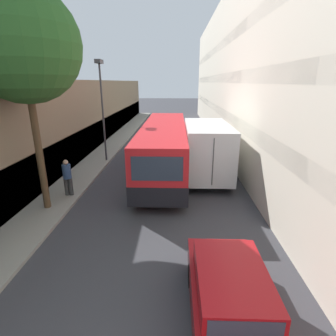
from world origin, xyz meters
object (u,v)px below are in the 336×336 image
(car_hatchback, at_px, (231,301))
(street_tree_left, at_px, (22,45))
(bus, at_px, (164,147))
(pedestrian, at_px, (67,176))
(street_lamp, at_px, (101,92))
(box_truck, at_px, (205,147))

(car_hatchback, xyz_separation_m, street_tree_left, (-6.79, 5.54, 5.81))
(bus, xyz_separation_m, street_tree_left, (-4.82, -5.42, 5.00))
(bus, relative_size, pedestrian, 6.81)
(car_hatchback, height_order, pedestrian, pedestrian)
(pedestrian, xyz_separation_m, street_lamp, (0.27, 5.86, 3.59))
(pedestrian, distance_m, street_lamp, 6.88)
(bus, xyz_separation_m, pedestrian, (-4.37, -4.12, -0.48))
(bus, height_order, street_tree_left, street_tree_left)
(street_tree_left, bearing_deg, bus, 48.33)
(bus, bearing_deg, pedestrian, -136.73)
(street_lamp, relative_size, street_tree_left, 0.76)
(pedestrian, bearing_deg, car_hatchback, -47.17)
(car_hatchback, relative_size, pedestrian, 2.47)
(car_hatchback, bearing_deg, street_tree_left, 140.78)
(bus, height_order, box_truck, box_truck)
(car_hatchback, bearing_deg, box_truck, 87.40)
(bus, distance_m, pedestrian, 6.03)
(car_hatchback, bearing_deg, street_lamp, 115.53)
(box_truck, bearing_deg, car_hatchback, -92.60)
(bus, bearing_deg, street_lamp, 156.96)
(box_truck, bearing_deg, street_tree_left, -145.30)
(pedestrian, bearing_deg, street_lamp, 87.32)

